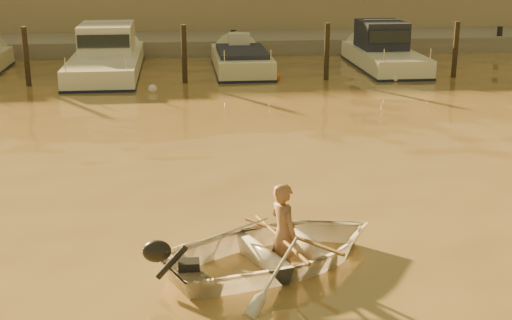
{
  "coord_description": "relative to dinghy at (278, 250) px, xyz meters",
  "views": [
    {
      "loc": [
        -0.45,
        -10.84,
        4.71
      ],
      "look_at": [
        0.98,
        1.97,
        0.75
      ],
      "focal_mm": 50.0,
      "sensor_mm": 36.0,
      "label": 1
    }
  ],
  "objects": [
    {
      "name": "outboard_motor",
      "position": [
        -1.37,
        -0.61,
        0.04
      ],
      "size": [
        0.98,
        0.73,
        0.7
      ],
      "primitive_type": null,
      "rotation": [
        0.0,
        0.0,
        0.42
      ],
      "color": "black",
      "rests_on": "dinghy"
    },
    {
      "name": "piling_1",
      "position": [
        -6.48,
        14.83,
        0.66
      ],
      "size": [
        0.18,
        0.18,
        2.2
      ],
      "primitive_type": "cylinder",
      "color": "#2D2319",
      "rests_on": "ground_plane"
    },
    {
      "name": "moored_boat_4",
      "position": [
        6.57,
        17.03,
        0.38
      ],
      "size": [
        2.09,
        6.51,
        1.75
      ],
      "primitive_type": null,
      "color": "white",
      "rests_on": "ground_plane"
    },
    {
      "name": "oar_port",
      "position": [
        0.23,
        0.1,
        0.18
      ],
      "size": [
        1.28,
        1.74,
        0.13
      ],
      "primitive_type": "cylinder",
      "rotation": [
        1.54,
        0.0,
        0.63
      ],
      "color": "olive",
      "rests_on": "dinghy"
    },
    {
      "name": "dinghy",
      "position": [
        0.0,
        0.0,
        0.0
      ],
      "size": [
        4.23,
        3.72,
        0.73
      ],
      "primitive_type": "imported",
      "rotation": [
        0.0,
        0.0,
        1.99
      ],
      "color": "white",
      "rests_on": "ground_plane"
    },
    {
      "name": "piling_3",
      "position": [
        3.82,
        14.83,
        0.66
      ],
      "size": [
        0.18,
        0.18,
        2.2
      ],
      "primitive_type": "cylinder",
      "color": "#2D2319",
      "rests_on": "ground_plane"
    },
    {
      "name": "moored_boat_3",
      "position": [
        1.0,
        17.03,
        -0.02
      ],
      "size": [
        2.02,
        5.85,
        0.95
      ],
      "primitive_type": null,
      "color": "beige",
      "rests_on": "ground_plane"
    },
    {
      "name": "person",
      "position": [
        0.09,
        0.04,
        0.25
      ],
      "size": [
        0.58,
        0.68,
        1.58
      ],
      "primitive_type": "imported",
      "rotation": [
        0.0,
        0.0,
        1.99
      ],
      "color": "#916348",
      "rests_on": "dinghy"
    },
    {
      "name": "quay",
      "position": [
        -0.98,
        22.53,
        -0.09
      ],
      "size": [
        52.0,
        4.0,
        1.0
      ],
      "primitive_type": "cube",
      "color": "gray",
      "rests_on": "ground_plane"
    },
    {
      "name": "fender_e",
      "position": [
        6.16,
        14.28,
        -0.14
      ],
      "size": [
        0.3,
        0.3,
        0.3
      ],
      "primitive_type": "sphere",
      "color": "white",
      "rests_on": "ground_plane"
    },
    {
      "name": "oar_starboard",
      "position": [
        0.05,
        0.02,
        0.18
      ],
      "size": [
        0.56,
        2.05,
        0.13
      ],
      "primitive_type": "cylinder",
      "rotation": [
        1.54,
        0.0,
        0.24
      ],
      "color": "brown",
      "rests_on": "dinghy"
    },
    {
      "name": "ground_plane",
      "position": [
        -0.98,
        1.03,
        -0.24
      ],
      "size": [
        160.0,
        160.0,
        0.0
      ],
      "primitive_type": "plane",
      "color": "brown",
      "rests_on": "ground"
    },
    {
      "name": "fender_c",
      "position": [
        -2.25,
        13.34,
        -0.14
      ],
      "size": [
        0.3,
        0.3,
        0.3
      ],
      "primitive_type": "sphere",
      "color": "white",
      "rests_on": "ground_plane"
    },
    {
      "name": "fender_d",
      "position": [
        2.05,
        14.95,
        -0.14
      ],
      "size": [
        0.3,
        0.3,
        0.3
      ],
      "primitive_type": "sphere",
      "color": "#D75A19",
      "rests_on": "ground_plane"
    },
    {
      "name": "piling_2",
      "position": [
        -1.18,
        14.83,
        0.66
      ],
      "size": [
        0.18,
        0.18,
        2.2
      ],
      "primitive_type": "cylinder",
      "color": "#2D2319",
      "rests_on": "ground_plane"
    },
    {
      "name": "moored_boat_2",
      "position": [
        -4.04,
        17.03,
        0.38
      ],
      "size": [
        2.43,
        8.1,
        1.75
      ],
      "primitive_type": null,
      "color": "white",
      "rests_on": "ground_plane"
    },
    {
      "name": "piling_4",
      "position": [
        8.52,
        14.83,
        0.66
      ],
      "size": [
        0.18,
        0.18,
        2.2
      ],
      "primitive_type": "cylinder",
      "color": "#2D2319",
      "rests_on": "ground_plane"
    }
  ]
}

